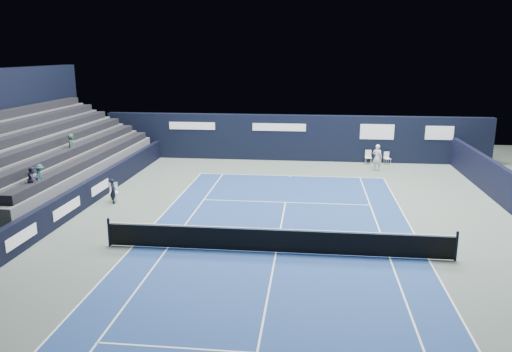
{
  "coord_description": "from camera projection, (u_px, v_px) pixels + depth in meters",
  "views": [
    {
      "loc": [
        1.19,
        -17.21,
        7.22
      ],
      "look_at": [
        -1.47,
        6.44,
        1.3
      ],
      "focal_mm": 35.0,
      "sensor_mm": 36.0,
      "label": 1
    }
  ],
  "objects": [
    {
      "name": "tennis_net",
      "position": [
        276.0,
        240.0,
        18.34
      ],
      "size": [
        12.9,
        0.1,
        1.1
      ],
      "color": "black",
      "rests_on": "ground"
    },
    {
      "name": "line_judge_chair",
      "position": [
        114.0,
        190.0,
        24.94
      ],
      "size": [
        0.5,
        0.49,
        0.89
      ],
      "rotation": [
        0.0,
        0.0,
        0.36
      ],
      "color": "white",
      "rests_on": "ground"
    },
    {
      "name": "tennis_player",
      "position": [
        377.0,
        157.0,
        31.18
      ],
      "size": [
        0.71,
        0.92,
        1.65
      ],
      "color": "silver",
      "rests_on": "ground"
    },
    {
      "name": "folding_chair_back_a",
      "position": [
        368.0,
        155.0,
        33.06
      ],
      "size": [
        0.43,
        0.46,
        0.92
      ],
      "rotation": [
        0.0,
        0.0,
        0.05
      ],
      "color": "silver",
      "rests_on": "ground"
    },
    {
      "name": "spectator_stand",
      "position": [
        34.0,
        155.0,
        26.16
      ],
      "size": [
        6.0,
        18.0,
        6.4
      ],
      "color": "#505053",
      "rests_on": "ground"
    },
    {
      "name": "back_sponsor_wall",
      "position": [
        294.0,
        138.0,
        34.0
      ],
      "size": [
        26.0,
        0.63,
        3.1
      ],
      "color": "black",
      "rests_on": "ground"
    },
    {
      "name": "court_surface",
      "position": [
        276.0,
        253.0,
        18.47
      ],
      "size": [
        10.97,
        23.77,
        0.01
      ],
      "primitive_type": "cube",
      "color": "navy",
      "rests_on": "ground"
    },
    {
      "name": "folding_chair_back_b",
      "position": [
        387.0,
        157.0,
        32.95
      ],
      "size": [
        0.47,
        0.46,
        0.84
      ],
      "rotation": [
        0.0,
        0.0,
        0.35
      ],
      "color": "white",
      "rests_on": "ground"
    },
    {
      "name": "side_barrier_left",
      "position": [
        97.0,
        187.0,
        25.11
      ],
      "size": [
        0.33,
        22.0,
        1.2
      ],
      "color": "black",
      "rests_on": "ground"
    },
    {
      "name": "ground",
      "position": [
        280.0,
        234.0,
        20.39
      ],
      "size": [
        48.0,
        48.0,
        0.0
      ],
      "primitive_type": "plane",
      "color": "#4E5D53",
      "rests_on": "ground"
    },
    {
      "name": "court_markings",
      "position": [
        276.0,
        252.0,
        18.46
      ],
      "size": [
        11.03,
        23.83,
        0.0
      ],
      "color": "white",
      "rests_on": "court_surface"
    },
    {
      "name": "line_judge",
      "position": [
        113.0,
        191.0,
        24.38
      ],
      "size": [
        0.44,
        0.53,
        1.24
      ],
      "primitive_type": "imported",
      "rotation": [
        0.0,
        0.0,
        1.94
      ],
      "color": "black",
      "rests_on": "ground"
    }
  ]
}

